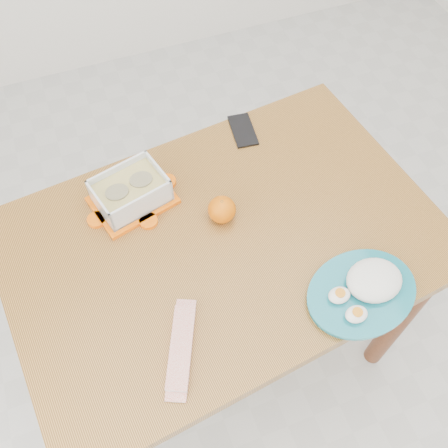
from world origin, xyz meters
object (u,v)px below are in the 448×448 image
object	(u,v)px
dining_table	(224,261)
food_container	(131,192)
rice_plate	(366,288)
orange_fruit	(222,210)
smartphone	(243,130)

from	to	relation	value
dining_table	food_container	bearing A→B (deg)	127.44
dining_table	rice_plate	xyz separation A→B (m)	(0.24, -0.25, 0.14)
orange_fruit	smartphone	xyz separation A→B (m)	(0.16, 0.25, -0.03)
dining_table	orange_fruit	world-z (taller)	orange_fruit
rice_plate	smartphone	world-z (taller)	rice_plate
dining_table	food_container	xyz separation A→B (m)	(-0.18, 0.18, 0.16)
food_container	rice_plate	bearing A→B (deg)	-60.28
dining_table	smartphone	bearing A→B (deg)	53.79
food_container	smartphone	xyz separation A→B (m)	(0.35, 0.13, -0.04)
food_container	orange_fruit	size ratio (longest dim) A/B	3.31
dining_table	orange_fruit	size ratio (longest dim) A/B	16.26
dining_table	orange_fruit	xyz separation A→B (m)	(0.02, 0.06, 0.15)
orange_fruit	rice_plate	size ratio (longest dim) A/B	0.23
food_container	smartphone	distance (m)	0.37
dining_table	rice_plate	distance (m)	0.37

